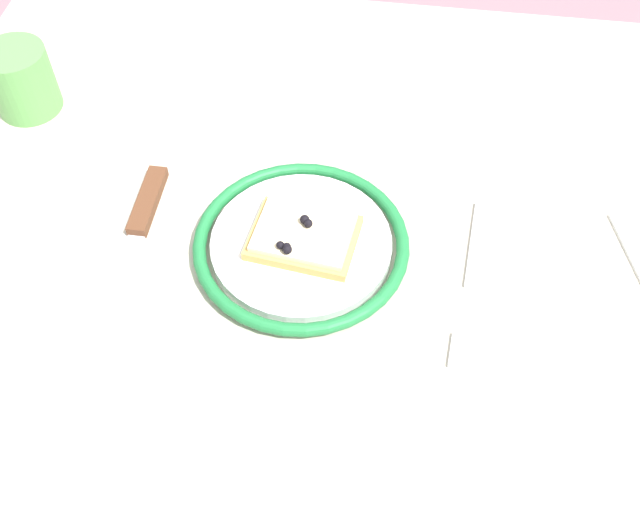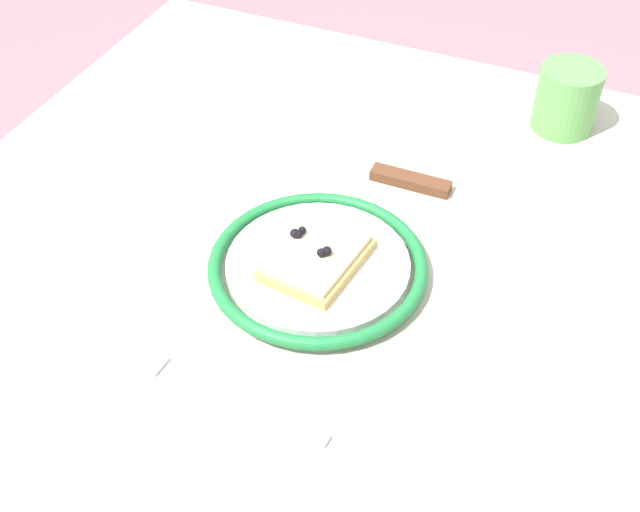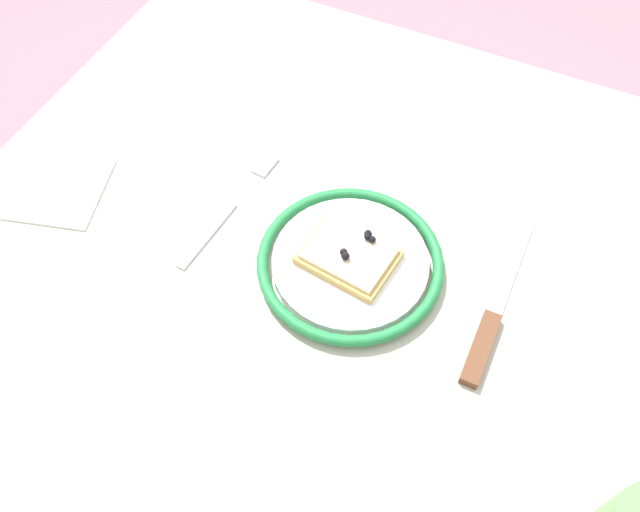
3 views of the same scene
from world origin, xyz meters
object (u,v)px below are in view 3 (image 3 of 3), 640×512
(plate, at_px, (351,261))
(knife, at_px, (489,324))
(dining_table, at_px, (334,301))
(fork, at_px, (230,207))
(pizza_slice_near, at_px, (350,253))
(napkin, at_px, (59,188))

(plate, xyz_separation_m, knife, (0.17, -0.01, -0.01))
(dining_table, bearing_deg, knife, -1.65)
(dining_table, bearing_deg, fork, 173.63)
(dining_table, height_order, plate, plate)
(knife, bearing_deg, pizza_slice_near, 176.98)
(knife, distance_m, fork, 0.34)
(pizza_slice_near, height_order, napkin, pizza_slice_near)
(fork, bearing_deg, knife, -3.75)
(pizza_slice_near, bearing_deg, plate, -14.42)
(dining_table, distance_m, fork, 0.18)
(pizza_slice_near, distance_m, fork, 0.17)
(plate, distance_m, fork, 0.17)
(pizza_slice_near, relative_size, knife, 0.47)
(dining_table, relative_size, napkin, 8.08)
(fork, distance_m, napkin, 0.22)
(pizza_slice_near, bearing_deg, knife, -3.02)
(pizza_slice_near, xyz_separation_m, fork, (-0.17, 0.01, -0.02))
(fork, height_order, napkin, same)
(napkin, bearing_deg, knife, 4.41)
(pizza_slice_near, height_order, knife, pizza_slice_near)
(plate, relative_size, fork, 1.07)
(plate, bearing_deg, napkin, -172.39)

